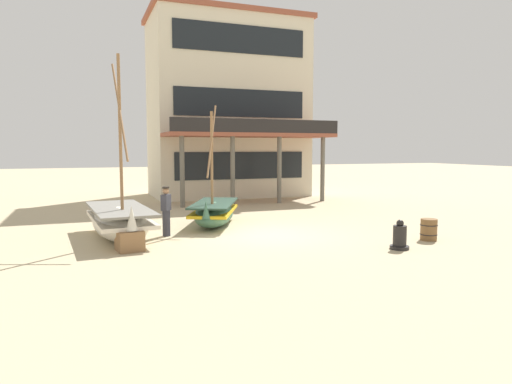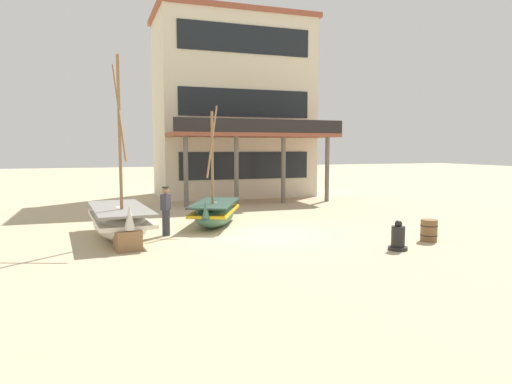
{
  "view_description": "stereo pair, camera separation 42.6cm",
  "coord_description": "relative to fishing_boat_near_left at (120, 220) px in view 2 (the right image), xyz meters",
  "views": [
    {
      "loc": [
        -5.86,
        -14.48,
        2.98
      ],
      "look_at": [
        0.0,
        1.0,
        1.4
      ],
      "focal_mm": 32.32,
      "sensor_mm": 36.0,
      "label": 1
    },
    {
      "loc": [
        -5.46,
        -14.63,
        2.98
      ],
      "look_at": [
        0.0,
        1.0,
        1.4
      ],
      "focal_mm": 32.32,
      "sensor_mm": 36.0,
      "label": 2
    }
  ],
  "objects": [
    {
      "name": "fisherman_by_hull",
      "position": [
        1.51,
        -0.1,
        0.25
      ],
      "size": [
        0.39,
        0.42,
        1.68
      ],
      "color": "#33333D",
      "rests_on": "ground"
    },
    {
      "name": "cargo_crate",
      "position": [
        0.11,
        -2.02,
        -0.29
      ],
      "size": [
        0.83,
        0.83,
        0.6
      ],
      "primitive_type": "cube",
      "rotation": [
        0.0,
        0.0,
        0.17
      ],
      "color": "olive",
      "rests_on": "ground"
    },
    {
      "name": "wooden_barrel",
      "position": [
        9.34,
        -3.85,
        -0.24
      ],
      "size": [
        0.56,
        0.56,
        0.7
      ],
      "color": "brown",
      "rests_on": "ground"
    },
    {
      "name": "ground_plane",
      "position": [
        4.75,
        -1.16,
        -0.59
      ],
      "size": [
        120.0,
        120.0,
        0.0
      ],
      "primitive_type": "plane",
      "color": "tan"
    },
    {
      "name": "harbor_building_main",
      "position": [
        7.57,
        12.37,
        4.94
      ],
      "size": [
        9.67,
        8.42,
        11.07
      ],
      "color": "beige",
      "rests_on": "ground"
    },
    {
      "name": "fishing_boat_centre_large",
      "position": [
        3.59,
        1.36,
        -0.07
      ],
      "size": [
        2.83,
        3.97,
        4.63
      ],
      "color": "#427056",
      "rests_on": "ground"
    },
    {
      "name": "fishing_boat_near_left",
      "position": [
        0.0,
        0.0,
        0.0
      ],
      "size": [
        2.06,
        4.72,
        5.88
      ],
      "color": "silver",
      "rests_on": "ground"
    },
    {
      "name": "capstan_winch",
      "position": [
        7.61,
        -4.6,
        -0.24
      ],
      "size": [
        0.56,
        0.56,
        0.88
      ],
      "color": "black",
      "rests_on": "ground"
    }
  ]
}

